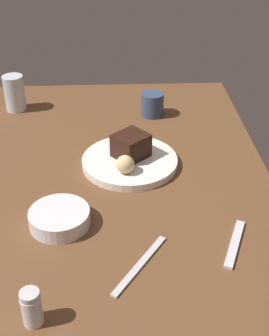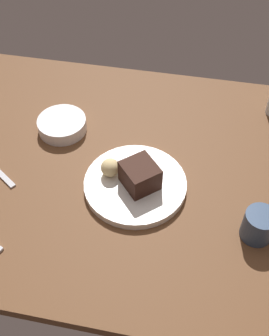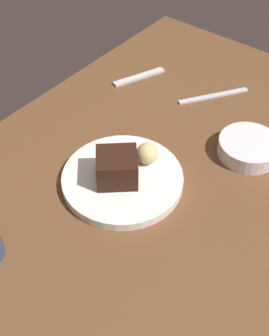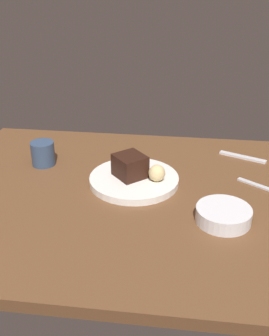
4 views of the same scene
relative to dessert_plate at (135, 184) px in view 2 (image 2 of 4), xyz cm
name	(u,v)px [view 2 (image 2 of 4)]	position (x,y,z in cm)	size (l,w,h in cm)	color
dining_table	(119,169)	(5.49, -6.22, -2.49)	(120.00, 84.00, 3.00)	brown
dessert_plate	(135,184)	(0.00, 0.00, 0.00)	(25.29, 25.29, 1.98)	white
chocolate_cake_slice	(140,175)	(-1.21, 0.35, 4.17)	(7.63, 8.16, 6.36)	black
bread_roll	(110,168)	(6.54, -1.39, 3.32)	(4.66, 4.66, 4.66)	#DBC184
side_bowl	(62,125)	(23.96, -16.33, 0.85)	(13.45, 13.45, 3.67)	silver
coffee_cup	(259,225)	(-29.27, 8.23, 2.71)	(7.15, 7.15, 7.39)	#334766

